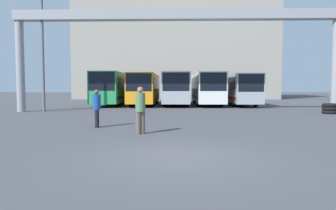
% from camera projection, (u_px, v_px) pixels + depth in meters
% --- Properties ---
extents(ground_plane, '(200.00, 200.00, 0.00)m').
position_uv_depth(ground_plane, '(178.00, 157.00, 7.91)').
color(ground_plane, '#47474C').
extents(building_backdrop, '(31.76, 12.00, 17.16)m').
position_uv_depth(building_backdrop, '(175.00, 47.00, 50.71)').
color(building_backdrop, gray).
rests_on(building_backdrop, ground).
extents(overhead_gantry, '(23.87, 0.80, 7.45)m').
position_uv_depth(overhead_gantry, '(176.00, 29.00, 21.87)').
color(overhead_gantry, gray).
rests_on(overhead_gantry, ground).
extents(bus_slot_0, '(2.55, 11.70, 3.28)m').
position_uv_depth(bus_slot_0, '(115.00, 87.00, 31.83)').
color(bus_slot_0, '#268C4C').
rests_on(bus_slot_0, ground).
extents(bus_slot_1, '(2.49, 11.08, 3.16)m').
position_uv_depth(bus_slot_1, '(145.00, 87.00, 31.45)').
color(bus_slot_1, orange).
rests_on(bus_slot_1, ground).
extents(bus_slot_2, '(2.56, 11.59, 3.22)m').
position_uv_depth(bus_slot_2, '(176.00, 87.00, 31.62)').
color(bus_slot_2, '#999EA5').
rests_on(bus_slot_2, ground).
extents(bus_slot_3, '(2.52, 12.05, 3.22)m').
position_uv_depth(bus_slot_3, '(206.00, 87.00, 31.78)').
color(bus_slot_3, silver).
rests_on(bus_slot_3, ground).
extents(bus_slot_4, '(2.43, 10.76, 3.08)m').
position_uv_depth(bus_slot_4, '(238.00, 88.00, 31.06)').
color(bus_slot_4, '#999EA5').
rests_on(bus_slot_4, ground).
extents(pedestrian_mid_left, '(0.39, 0.39, 1.87)m').
position_uv_depth(pedestrian_mid_left, '(140.00, 109.00, 11.76)').
color(pedestrian_mid_left, brown).
rests_on(pedestrian_mid_left, ground).
extents(pedestrian_near_center, '(0.36, 0.36, 1.74)m').
position_uv_depth(pedestrian_near_center, '(97.00, 107.00, 13.71)').
color(pedestrian_near_center, black).
rests_on(pedestrian_near_center, ground).
extents(tire_stack, '(1.04, 1.04, 0.72)m').
position_uv_depth(tire_stack, '(330.00, 109.00, 20.83)').
color(tire_stack, black).
rests_on(tire_stack, ground).
extents(lamp_post, '(0.36, 0.36, 8.62)m').
position_uv_depth(lamp_post, '(43.00, 49.00, 22.07)').
color(lamp_post, '#595B60').
rests_on(lamp_post, ground).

